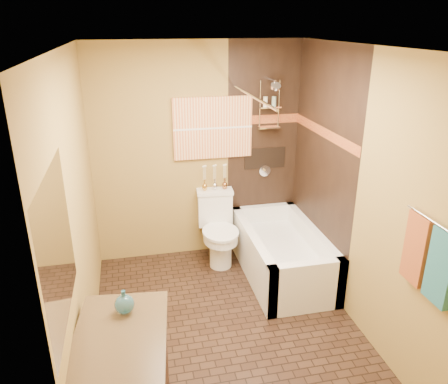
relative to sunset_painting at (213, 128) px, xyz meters
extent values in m
plane|color=black|center=(-0.17, -1.48, -1.55)|extent=(3.00, 3.00, 0.00)
cube|color=olive|center=(-1.37, -1.48, -0.30)|extent=(0.02, 3.00, 2.50)
cube|color=olive|center=(1.03, -1.48, -0.30)|extent=(0.02, 3.00, 2.50)
cube|color=olive|center=(-0.17, 0.02, -0.30)|extent=(2.40, 0.02, 2.50)
cube|color=olive|center=(-0.17, -2.98, -0.30)|extent=(2.40, 0.02, 2.50)
plane|color=silver|center=(-0.17, -1.48, 0.95)|extent=(3.00, 3.00, 0.00)
cube|color=black|center=(0.60, 0.01, -0.30)|extent=(0.85, 0.01, 2.50)
cube|color=black|center=(1.02, -0.73, -0.30)|extent=(0.01, 1.50, 2.50)
cube|color=maroon|center=(0.60, 0.00, 0.07)|extent=(0.85, 0.01, 0.10)
cube|color=maroon|center=(1.01, -0.73, 0.07)|extent=(0.01, 1.50, 0.10)
cube|color=black|center=(0.63, 0.01, -0.40)|extent=(0.50, 0.01, 0.25)
cylinder|color=silver|center=(0.63, -0.12, 0.53)|extent=(0.02, 0.26, 0.02)
cylinder|color=silver|center=(0.63, -0.28, 0.48)|extent=(0.11, 0.11, 0.09)
cylinder|color=silver|center=(0.63, -0.01, -0.55)|extent=(0.14, 0.02, 0.14)
cylinder|color=silver|center=(0.23, -0.73, 0.47)|extent=(0.03, 1.55, 0.03)
cylinder|color=silver|center=(0.98, -2.53, -0.10)|extent=(0.02, 0.55, 0.02)
cube|color=#1F5A69|center=(0.99, -2.66, -0.37)|extent=(0.05, 0.22, 0.52)
cube|color=brown|center=(0.99, -2.40, -0.37)|extent=(0.05, 0.22, 0.52)
cube|color=#D86232|center=(0.00, 0.00, 0.00)|extent=(0.90, 0.04, 0.70)
cube|color=white|center=(-1.36, -2.48, -0.05)|extent=(0.01, 1.00, 0.90)
cube|color=white|center=(0.63, -1.43, -1.27)|extent=(0.80, 0.10, 0.55)
cube|color=white|center=(0.63, -0.03, -1.27)|extent=(0.80, 0.10, 0.55)
cube|color=white|center=(0.28, -0.73, -1.27)|extent=(0.10, 1.50, 0.55)
cube|color=white|center=(0.98, -0.73, -1.27)|extent=(0.10, 1.50, 0.55)
cube|color=white|center=(0.63, -0.73, -1.38)|extent=(0.64, 1.34, 0.35)
cube|color=white|center=(0.00, -0.09, -0.96)|extent=(0.41, 0.21, 0.40)
cube|color=white|center=(0.00, -0.09, -0.74)|extent=(0.44, 0.24, 0.04)
cylinder|color=white|center=(0.00, -0.40, -1.35)|extent=(0.25, 0.25, 0.40)
cylinder|color=white|center=(0.00, -0.40, -1.17)|extent=(0.39, 0.39, 0.11)
cylinder|color=white|center=(0.00, -0.40, -1.11)|extent=(0.41, 0.41, 0.03)
cube|color=black|center=(-1.09, -2.48, -0.73)|extent=(0.69, 1.01, 0.04)
camera|label=1|loc=(-0.92, -4.75, 1.13)|focal=35.00mm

